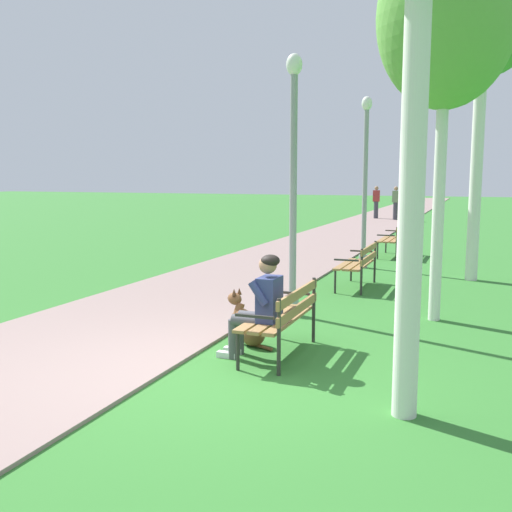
# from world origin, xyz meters

# --- Properties ---
(ground_plane) EXTENTS (120.00, 120.00, 0.00)m
(ground_plane) POSITION_xyz_m (0.00, 0.00, 0.00)
(ground_plane) COLOR #33752D
(paved_path) EXTENTS (3.27, 60.00, 0.04)m
(paved_path) POSITION_xyz_m (-1.97, 24.00, 0.02)
(paved_path) COLOR gray
(paved_path) RESTS_ON ground
(park_bench_near) EXTENTS (0.55, 1.50, 0.85)m
(park_bench_near) POSITION_xyz_m (0.64, 0.94, 0.51)
(park_bench_near) COLOR olive
(park_bench_near) RESTS_ON ground
(park_bench_mid) EXTENTS (0.55, 1.50, 0.85)m
(park_bench_mid) POSITION_xyz_m (0.62, 5.56, 0.51)
(park_bench_mid) COLOR olive
(park_bench_mid) RESTS_ON ground
(park_bench_far) EXTENTS (0.55, 1.50, 0.85)m
(park_bench_far) POSITION_xyz_m (0.58, 10.36, 0.51)
(park_bench_far) COLOR olive
(park_bench_far) RESTS_ON ground
(person_seated_on_near_bench) EXTENTS (0.74, 0.49, 1.25)m
(person_seated_on_near_bench) POSITION_xyz_m (0.43, 0.72, 0.68)
(person_seated_on_near_bench) COLOR #4C4C51
(person_seated_on_near_bench) RESTS_ON ground
(dog_brown) EXTENTS (0.78, 0.47, 0.71)m
(dog_brown) POSITION_xyz_m (0.06, 1.23, 0.26)
(dog_brown) COLOR brown
(dog_brown) RESTS_ON ground
(lamp_post_near) EXTENTS (0.24, 0.24, 3.93)m
(lamp_post_near) POSITION_xyz_m (0.11, 2.97, 2.03)
(lamp_post_near) COLOR gray
(lamp_post_near) RESTS_ON ground
(lamp_post_mid) EXTENTS (0.24, 0.24, 3.94)m
(lamp_post_mid) POSITION_xyz_m (0.21, 8.12, 2.04)
(lamp_post_mid) COLOR gray
(lamp_post_mid) RESTS_ON ground
(birch_tree_second) EXTENTS (1.96, 1.74, 5.68)m
(birch_tree_second) POSITION_xyz_m (2.19, 3.45, 4.35)
(birch_tree_second) COLOR silver
(birch_tree_second) RESTS_ON ground
(birch_tree_third) EXTENTS (1.97, 2.04, 6.08)m
(birch_tree_third) POSITION_xyz_m (2.63, 7.28, 4.99)
(birch_tree_third) COLOR silver
(birch_tree_third) RESTS_ON ground
(pedestrian_distant) EXTENTS (0.32, 0.22, 1.65)m
(pedestrian_distant) POSITION_xyz_m (-1.20, 23.44, 0.84)
(pedestrian_distant) COLOR #383842
(pedestrian_distant) RESTS_ON ground
(pedestrian_further_distant) EXTENTS (0.32, 0.22, 1.65)m
(pedestrian_further_distant) POSITION_xyz_m (-2.25, 24.07, 0.84)
(pedestrian_further_distant) COLOR #383842
(pedestrian_further_distant) RESTS_ON ground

